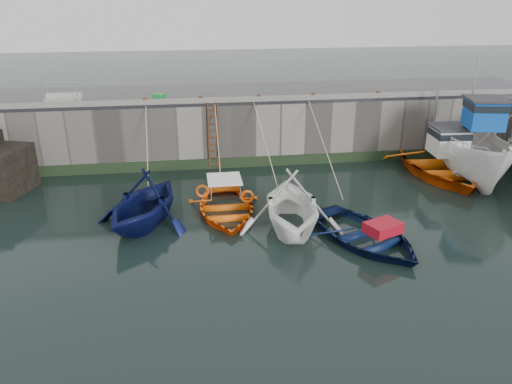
{
  "coord_description": "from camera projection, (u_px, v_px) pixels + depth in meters",
  "views": [
    {
      "loc": [
        -3.2,
        -12.66,
        8.02
      ],
      "look_at": [
        -0.85,
        3.82,
        1.2
      ],
      "focal_mm": 35.0,
      "sensor_mm": 36.0,
      "label": 1
    }
  ],
  "objects": [
    {
      "name": "ground",
      "position": [
        302.0,
        275.0,
        15.06
      ],
      "size": [
        120.0,
        120.0,
        0.0
      ],
      "primitive_type": "plane",
      "color": "black",
      "rests_on": "ground"
    },
    {
      "name": "quay_back",
      "position": [
        249.0,
        123.0,
        25.94
      ],
      "size": [
        30.0,
        5.0,
        3.0
      ],
      "primitive_type": "cube",
      "color": "slate",
      "rests_on": "ground"
    },
    {
      "name": "road_back",
      "position": [
        248.0,
        93.0,
        25.34
      ],
      "size": [
        30.0,
        5.0,
        0.16
      ],
      "primitive_type": "cube",
      "color": "black",
      "rests_on": "quay_back"
    },
    {
      "name": "kerb_back",
      "position": [
        255.0,
        99.0,
        23.12
      ],
      "size": [
        30.0,
        0.3,
        0.2
      ],
      "primitive_type": "cube",
      "color": "slate",
      "rests_on": "road_back"
    },
    {
      "name": "algae_back",
      "position": [
        255.0,
        162.0,
        24.09
      ],
      "size": [
        30.0,
        0.08,
        0.5
      ],
      "primitive_type": "cube",
      "color": "black",
      "rests_on": "ground"
    },
    {
      "name": "ladder",
      "position": [
        213.0,
        137.0,
        23.28
      ],
      "size": [
        0.51,
        0.08,
        3.2
      ],
      "color": "#3F1E0F",
      "rests_on": "ground"
    },
    {
      "name": "boat_near_white",
      "position": [
        146.0,
        223.0,
        18.35
      ],
      "size": [
        5.27,
        5.57,
        2.32
      ],
      "primitive_type": "imported",
      "rotation": [
        0.0,
        0.0,
        -0.42
      ],
      "color": "#0A1142",
      "rests_on": "ground"
    },
    {
      "name": "boat_near_white_rope",
      "position": [
        151.0,
        183.0,
        22.11
      ],
      "size": [
        0.04,
        4.13,
        3.1
      ],
      "primitive_type": null,
      "color": "tan",
      "rests_on": "ground"
    },
    {
      "name": "boat_near_blue",
      "position": [
        226.0,
        213.0,
        19.2
      ],
      "size": [
        3.21,
        4.47,
        0.92
      ],
      "primitive_type": "imported",
      "rotation": [
        0.0,
        0.0,
        -0.01
      ],
      "color": "#FF650D",
      "rests_on": "ground"
    },
    {
      "name": "boat_near_blue_rope",
      "position": [
        219.0,
        178.0,
        22.73
      ],
      "size": [
        0.04,
        3.76,
        3.1
      ],
      "primitive_type": null,
      "color": "tan",
      "rests_on": "ground"
    },
    {
      "name": "boat_near_blacktrim",
      "position": [
        291.0,
        228.0,
        17.99
      ],
      "size": [
        4.48,
        5.05,
        2.45
      ],
      "primitive_type": "imported",
      "rotation": [
        0.0,
        0.0,
        -0.1
      ],
      "color": "white",
      "rests_on": "ground"
    },
    {
      "name": "boat_near_blacktrim_rope",
      "position": [
        269.0,
        182.0,
        22.27
      ],
      "size": [
        0.04,
        5.07,
        3.1
      ],
      "primitive_type": null,
      "color": "tan",
      "rests_on": "ground"
    },
    {
      "name": "boat_near_navy",
      "position": [
        364.0,
        241.0,
        17.06
      ],
      "size": [
        4.94,
        5.65,
        0.98
      ],
      "primitive_type": "imported",
      "rotation": [
        0.0,
        0.0,
        0.4
      ],
      "color": "#09163B",
      "rests_on": "ground"
    },
    {
      "name": "boat_near_navy_rope",
      "position": [
        323.0,
        185.0,
        21.96
      ],
      "size": [
        0.04,
        6.25,
        3.1
      ],
      "primitive_type": null,
      "color": "tan",
      "rests_on": "ground"
    },
    {
      "name": "boat_far_white",
      "position": [
        473.0,
        152.0,
        22.43
      ],
      "size": [
        4.23,
        7.7,
        5.81
      ],
      "rotation": [
        0.0,
        0.0,
        -0.21
      ],
      "color": "white",
      "rests_on": "ground"
    },
    {
      "name": "boat_far_orange",
      "position": [
        439.0,
        163.0,
        23.33
      ],
      "size": [
        5.46,
        7.26,
        4.43
      ],
      "rotation": [
        0.0,
        0.0,
        -0.08
      ],
      "color": "orange",
      "rests_on": "ground"
    },
    {
      "name": "fish_crate",
      "position": [
        159.0,
        97.0,
        23.44
      ],
      "size": [
        0.67,
        0.58,
        0.27
      ],
      "primitive_type": "cube",
      "rotation": [
        0.0,
        0.0,
        -0.28
      ],
      "color": "#167D30",
      "rests_on": "road_back"
    },
    {
      "name": "railing",
      "position": [
        64.0,
        97.0,
        22.95
      ],
      "size": [
        1.6,
        1.05,
        1.0
      ],
      "color": "#A5A8AD",
      "rests_on": "road_back"
    },
    {
      "name": "bollard_a",
      "position": [
        145.0,
        101.0,
        22.55
      ],
      "size": [
        0.18,
        0.18,
        0.28
      ],
      "primitive_type": "cylinder",
      "color": "#3F1E0F",
      "rests_on": "road_back"
    },
    {
      "name": "bollard_b",
      "position": [
        201.0,
        99.0,
        22.87
      ],
      "size": [
        0.18,
        0.18,
        0.28
      ],
      "primitive_type": "cylinder",
      "color": "#3F1E0F",
      "rests_on": "road_back"
    },
    {
      "name": "bollard_c",
      "position": [
        259.0,
        97.0,
        23.23
      ],
      "size": [
        0.18,
        0.18,
        0.28
      ],
      "primitive_type": "cylinder",
      "color": "#3F1E0F",
      "rests_on": "road_back"
    },
    {
      "name": "bollard_d",
      "position": [
        313.0,
        96.0,
        23.57
      ],
      "size": [
        0.18,
        0.18,
        0.28
      ],
      "primitive_type": "cylinder",
      "color": "#3F1E0F",
      "rests_on": "road_back"
    },
    {
      "name": "bollard_e",
      "position": [
        378.0,
        94.0,
        23.98
      ],
      "size": [
        0.18,
        0.18,
        0.28
      ],
      "primitive_type": "cylinder",
      "color": "#3F1E0F",
      "rests_on": "road_back"
    }
  ]
}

